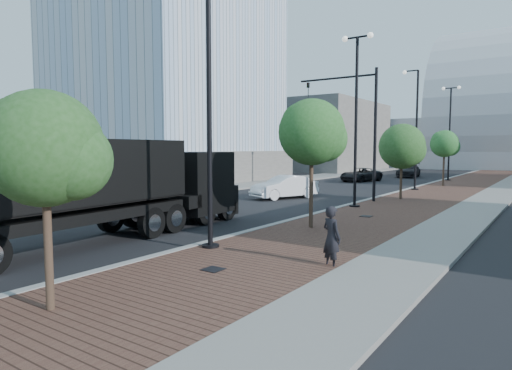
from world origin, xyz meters
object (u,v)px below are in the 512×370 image
Objects in this scene: dump_truck at (139,194)px; dark_car_mid at (361,175)px; pedestrian at (332,238)px; white_sedan at (284,187)px.

dark_car_mid is at bearing 91.99° from dump_truck.
dump_truck is 8.38m from pedestrian.
pedestrian is (9.83, -13.91, 0.12)m from white_sedan.
white_sedan reaches higher than dark_car_mid.
white_sedan is 2.62× the size of pedestrian.
dump_truck is 3.00× the size of white_sedan.
pedestrian reaches higher than dark_car_mid.
dump_truck reaches higher than white_sedan.
pedestrian is at bearing -55.87° from dark_car_mid.
dump_truck is 30.68m from dark_car_mid.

